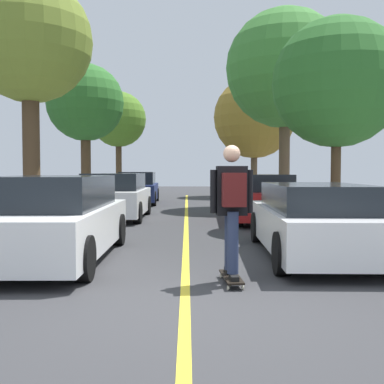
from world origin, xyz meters
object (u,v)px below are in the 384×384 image
(street_tree_right_nearest, at_px, (337,83))
(street_tree_right_far, at_px, (254,118))
(street_tree_left_nearest, at_px, (30,42))
(skateboarder, at_px, (232,202))
(street_tree_left_near, at_px, (85,104))
(skateboard, at_px, (231,277))
(street_tree_left_far, at_px, (118,120))
(parked_car_left_far, at_px, (138,188))
(street_tree_right_near, at_px, (285,69))
(parked_car_left_nearest, at_px, (53,218))
(parked_car_right_nearest, at_px, (314,220))
(parked_car_right_near, at_px, (262,198))
(parked_car_left_near, at_px, (115,196))

(street_tree_right_nearest, xyz_separation_m, street_tree_right_far, (0.00, 14.92, 0.80))
(street_tree_left_nearest, bearing_deg, street_tree_right_far, 62.59)
(street_tree_right_far, xyz_separation_m, skateboarder, (-3.32, -20.92, -3.52))
(street_tree_left_near, bearing_deg, skateboard, -69.17)
(street_tree_left_far, bearing_deg, street_tree_right_nearest, -61.89)
(parked_car_left_far, distance_m, street_tree_left_nearest, 10.73)
(skateboard, bearing_deg, street_tree_right_far, 80.96)
(street_tree_left_nearest, height_order, street_tree_right_near, street_tree_right_near)
(parked_car_left_nearest, height_order, parked_car_left_far, parked_car_left_far)
(parked_car_right_nearest, relative_size, street_tree_right_near, 0.59)
(street_tree_left_near, height_order, skateboarder, street_tree_left_near)
(skateboarder, bearing_deg, parked_car_left_nearest, 148.83)
(street_tree_left_near, distance_m, skateboard, 13.47)
(parked_car_right_near, distance_m, skateboard, 7.88)
(parked_car_right_nearest, bearing_deg, skateboarder, -129.45)
(street_tree_left_near, bearing_deg, parked_car_left_far, 64.10)
(parked_car_left_nearest, xyz_separation_m, parked_car_left_far, (0.00, 13.73, -0.00))
(street_tree_left_near, xyz_separation_m, street_tree_right_nearest, (7.89, -6.04, -0.33))
(parked_car_right_nearest, xyz_separation_m, skateboard, (-1.65, -1.97, -0.56))
(parked_car_left_near, distance_m, street_tree_right_near, 8.82)
(skateboarder, bearing_deg, street_tree_right_nearest, 61.03)
(street_tree_left_far, bearing_deg, street_tree_left_near, -90.00)
(parked_car_right_nearest, relative_size, street_tree_left_nearest, 0.74)
(street_tree_left_nearest, relative_size, street_tree_right_far, 0.91)
(parked_car_left_far, bearing_deg, street_tree_right_far, 41.14)
(parked_car_left_far, height_order, parked_car_right_nearest, parked_car_left_far)
(parked_car_left_nearest, relative_size, street_tree_right_nearest, 0.84)
(parked_car_left_nearest, xyz_separation_m, parked_car_right_near, (4.55, 5.96, -0.00))
(skateboard, bearing_deg, street_tree_left_nearest, 128.89)
(street_tree_left_near, relative_size, street_tree_left_far, 0.93)
(parked_car_left_near, xyz_separation_m, street_tree_right_near, (6.22, 3.90, 4.88))
(street_tree_right_far, distance_m, skateboarder, 21.47)
(parked_car_left_near, xyz_separation_m, skateboard, (2.90, -8.54, -0.62))
(parked_car_left_far, distance_m, parked_car_right_near, 9.01)
(parked_car_right_near, distance_m, street_tree_right_nearest, 3.92)
(parked_car_left_far, distance_m, parked_car_right_nearest, 14.23)
(parked_car_left_far, relative_size, skateboard, 5.55)
(street_tree_left_nearest, xyz_separation_m, skateboarder, (4.57, -5.70, -3.66))
(parked_car_right_nearest, xyz_separation_m, skateboarder, (-1.65, -2.00, 0.45))
(parked_car_left_far, xyz_separation_m, skateboarder, (2.90, -15.48, 0.40))
(parked_car_left_near, xyz_separation_m, parked_car_left_far, (0.00, 6.90, -0.00))
(parked_car_left_nearest, height_order, street_tree_right_nearest, street_tree_right_nearest)
(parked_car_right_nearest, height_order, street_tree_right_far, street_tree_right_far)
(skateboard, bearing_deg, street_tree_left_far, 102.42)
(parked_car_left_far, height_order, skateboarder, skateboarder)
(street_tree_left_far, height_order, skateboard, street_tree_left_far)
(parked_car_left_nearest, bearing_deg, street_tree_left_nearest, 112.97)
(parked_car_left_far, relative_size, skateboarder, 2.68)
(parked_car_right_nearest, distance_m, street_tree_left_nearest, 8.32)
(street_tree_left_near, distance_m, street_tree_left_far, 8.74)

